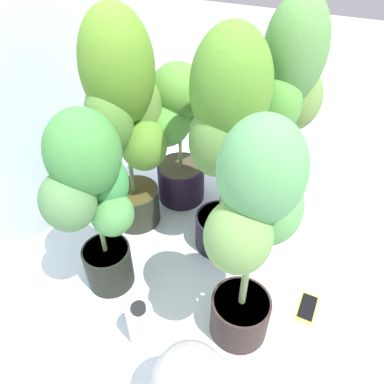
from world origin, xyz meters
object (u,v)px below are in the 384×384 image
(potted_plant_back_center, at_px, (126,113))
(potted_plant_front_left, at_px, (254,228))
(potted_plant_back_right, at_px, (179,128))
(potted_plant_center, at_px, (229,130))
(nutrient_bottle, at_px, (141,323))
(cell_phone, at_px, (307,307))
(potted_plant_back_left, at_px, (92,195))
(potted_plant_front_right, at_px, (283,119))

(potted_plant_back_center, distance_m, potted_plant_front_left, 0.72)
(potted_plant_back_right, distance_m, potted_plant_center, 0.41)
(potted_plant_back_right, bearing_deg, potted_plant_back_center, 153.10)
(potted_plant_back_center, xyz_separation_m, nutrient_bottle, (-0.53, -0.32, -0.48))
(potted_plant_back_center, bearing_deg, potted_plant_front_left, -119.27)
(potted_plant_back_right, height_order, cell_phone, potted_plant_back_right)
(potted_plant_front_left, height_order, potted_plant_back_left, potted_plant_front_left)
(potted_plant_back_center, xyz_separation_m, potted_plant_back_left, (-0.37, -0.08, -0.10))
(potted_plant_back_center, xyz_separation_m, cell_phone, (-0.17, -0.85, -0.57))
(potted_plant_center, bearing_deg, potted_plant_back_right, 54.71)
(potted_plant_center, distance_m, nutrient_bottle, 0.75)
(cell_phone, bearing_deg, potted_plant_front_left, -138.01)
(potted_plant_back_left, xyz_separation_m, nutrient_bottle, (-0.16, -0.24, -0.38))
(potted_plant_front_left, relative_size, potted_plant_back_right, 1.25)
(potted_plant_front_right, height_order, cell_phone, potted_plant_front_right)
(potted_plant_back_center, bearing_deg, potted_plant_back_left, -167.25)
(potted_plant_front_right, bearing_deg, potted_plant_center, 147.70)
(potted_plant_back_left, relative_size, nutrient_bottle, 3.97)
(potted_plant_back_left, xyz_separation_m, potted_plant_back_right, (0.60, -0.03, -0.06))
(potted_plant_front_left, height_order, cell_phone, potted_plant_front_left)
(potted_plant_back_center, height_order, potted_plant_center, potted_plant_back_center)
(potted_plant_front_left, relative_size, cell_phone, 6.06)
(potted_plant_back_center, relative_size, potted_plant_center, 1.02)
(potted_plant_back_left, height_order, nutrient_bottle, potted_plant_back_left)
(potted_plant_back_right, height_order, potted_plant_center, potted_plant_center)
(potted_plant_front_left, bearing_deg, cell_phone, -50.20)
(potted_plant_front_left, xyz_separation_m, potted_plant_front_right, (0.61, 0.06, 0.02))
(potted_plant_back_right, relative_size, potted_plant_front_right, 0.70)
(potted_plant_back_center, bearing_deg, cell_phone, -101.27)
(cell_phone, bearing_deg, nutrient_bottle, -143.26)
(potted_plant_front_left, bearing_deg, potted_plant_front_right, 5.78)
(potted_plant_back_center, relative_size, cell_phone, 6.72)
(potted_plant_back_left, distance_m, potted_plant_back_right, 0.61)
(potted_plant_front_left, distance_m, cell_phone, 0.60)
(cell_phone, xyz_separation_m, nutrient_bottle, (-0.36, 0.53, 0.09))
(potted_plant_front_left, bearing_deg, potted_plant_center, 29.73)
(potted_plant_back_left, bearing_deg, potted_plant_center, -40.87)
(nutrient_bottle, bearing_deg, potted_plant_center, -9.98)
(potted_plant_back_right, bearing_deg, potted_plant_front_right, -87.21)
(potted_plant_back_left, relative_size, potted_plant_front_right, 0.77)
(potted_plant_center, xyz_separation_m, nutrient_bottle, (-0.55, 0.10, -0.50))
(potted_plant_front_right, distance_m, nutrient_bottle, 0.94)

